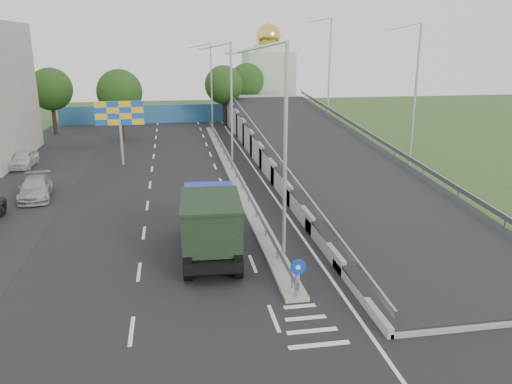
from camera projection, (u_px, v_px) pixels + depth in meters
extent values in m
plane|color=#2D4C1E|center=(311.00, 330.00, 18.29)|extent=(160.00, 160.00, 0.00)
cube|color=black|center=(198.00, 187.00, 36.71)|extent=(26.00, 90.00, 0.04)
cube|color=black|center=(10.00, 195.00, 34.62)|extent=(8.00, 90.00, 0.05)
cube|color=gray|center=(232.00, 171.00, 40.95)|extent=(1.00, 44.00, 0.20)
cube|color=gray|center=(375.00, 139.00, 42.29)|extent=(0.10, 50.00, 0.32)
cube|color=gray|center=(265.00, 143.00, 40.76)|extent=(0.10, 50.00, 0.32)
cube|color=gray|center=(232.00, 163.00, 40.76)|extent=(0.08, 44.00, 0.32)
cylinder|color=gray|center=(232.00, 166.00, 40.83)|extent=(0.09, 0.09, 0.60)
cylinder|color=black|center=(297.00, 283.00, 20.15)|extent=(0.20, 0.20, 1.20)
cylinder|color=#0C3FBF|center=(298.00, 267.00, 19.86)|extent=(0.64, 0.05, 0.64)
cylinder|color=white|center=(298.00, 267.00, 19.83)|extent=(0.20, 0.03, 0.20)
cylinder|color=#B2B5B7|center=(285.00, 157.00, 22.53)|extent=(0.18, 0.18, 10.00)
cylinder|color=#B2B5B7|center=(259.00, 47.00, 20.99)|extent=(2.57, 0.12, 0.66)
cube|color=#B2B5B7|center=(231.00, 54.00, 20.87)|extent=(0.50, 0.18, 0.12)
cylinder|color=#B2B5B7|center=(232.00, 105.00, 41.44)|extent=(0.18, 0.18, 10.00)
cylinder|color=#B2B5B7|center=(216.00, 46.00, 39.89)|extent=(2.57, 0.12, 0.66)
cube|color=#B2B5B7|center=(201.00, 49.00, 39.77)|extent=(0.50, 0.18, 0.12)
cylinder|color=#B2B5B7|center=(212.00, 86.00, 60.34)|extent=(0.18, 0.18, 10.00)
cylinder|color=#B2B5B7|center=(200.00, 45.00, 58.79)|extent=(2.57, 0.12, 0.66)
cube|color=#B2B5B7|center=(190.00, 48.00, 58.67)|extent=(0.50, 0.18, 0.12)
cube|color=#246085|center=(176.00, 114.00, 66.46)|extent=(30.00, 0.50, 2.40)
cube|color=#B2CCAD|center=(268.00, 83.00, 75.33)|extent=(7.00, 7.00, 9.00)
cylinder|color=#B2CCAD|center=(268.00, 48.00, 73.91)|extent=(4.40, 4.40, 1.00)
sphere|color=gold|center=(268.00, 36.00, 73.42)|extent=(3.60, 3.60, 3.60)
cone|color=gold|center=(268.00, 22.00, 72.85)|extent=(0.30, 0.30, 1.20)
cylinder|color=#B2B5B7|center=(122.00, 142.00, 42.74)|extent=(0.24, 0.24, 4.00)
cube|color=yellow|center=(119.00, 113.00, 42.03)|extent=(4.00, 0.20, 2.00)
cylinder|color=black|center=(122.00, 122.00, 53.92)|extent=(0.44, 0.44, 4.00)
sphere|color=#19380F|center=(120.00, 92.00, 53.01)|extent=(4.80, 4.80, 4.80)
cylinder|color=black|center=(224.00, 110.00, 63.41)|extent=(0.44, 0.44, 4.00)
sphere|color=#19380F|center=(224.00, 85.00, 62.50)|extent=(4.80, 4.80, 4.80)
cylinder|color=black|center=(54.00, 117.00, 57.36)|extent=(0.44, 0.44, 4.00)
sphere|color=#19380F|center=(51.00, 89.00, 56.45)|extent=(4.80, 4.80, 4.80)
cylinder|color=black|center=(247.00, 104.00, 70.67)|extent=(0.44, 0.44, 4.00)
sphere|color=#19380F|center=(247.00, 81.00, 69.76)|extent=(4.80, 4.80, 4.80)
cylinder|color=black|center=(189.00, 228.00, 26.72)|extent=(0.45, 1.25, 1.23)
cylinder|color=black|center=(231.00, 226.00, 26.97)|extent=(0.45, 1.25, 1.23)
cylinder|color=black|center=(189.00, 235.00, 25.76)|extent=(0.45, 1.25, 1.23)
cylinder|color=black|center=(232.00, 233.00, 26.02)|extent=(0.45, 1.25, 1.23)
cylinder|color=black|center=(188.00, 267.00, 22.04)|extent=(0.45, 1.25, 1.23)
cylinder|color=black|center=(238.00, 265.00, 22.29)|extent=(0.45, 1.25, 1.23)
cube|color=black|center=(211.00, 241.00, 24.57)|extent=(2.91, 7.05, 0.34)
cube|color=#0D1893|center=(209.00, 203.00, 26.75)|extent=(2.66, 1.91, 1.90)
cube|color=black|center=(208.00, 189.00, 27.42)|extent=(2.12, 0.17, 0.78)
cube|color=black|center=(209.00, 218.00, 27.99)|extent=(2.58, 0.29, 0.56)
cube|color=black|center=(211.00, 222.00, 23.58)|extent=(2.89, 4.37, 2.01)
cube|color=black|center=(210.00, 200.00, 23.28)|extent=(3.01, 4.49, 0.13)
imported|color=#9FA3A7|center=(35.00, 188.00, 33.80)|extent=(2.63, 5.10, 1.41)
imported|color=silver|center=(24.00, 159.00, 42.32)|extent=(1.81, 4.26, 1.44)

